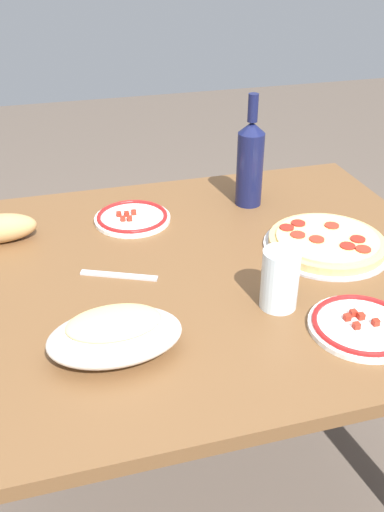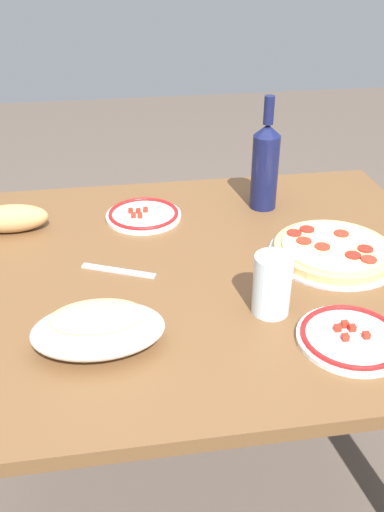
# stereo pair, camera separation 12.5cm
# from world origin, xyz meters

# --- Properties ---
(ground_plane) EXTENTS (8.00, 8.00, 0.00)m
(ground_plane) POSITION_xyz_m (0.00, 0.00, 0.00)
(ground_plane) COLOR brown
(ground_plane) RESTS_ON ground
(dining_table) EXTENTS (1.20, 0.96, 0.71)m
(dining_table) POSITION_xyz_m (0.00, 0.00, 0.60)
(dining_table) COLOR brown
(dining_table) RESTS_ON ground
(pepperoni_pizza) EXTENTS (0.29, 0.29, 0.03)m
(pepperoni_pizza) POSITION_xyz_m (-0.33, 0.00, 0.72)
(pepperoni_pizza) COLOR #B7B7BC
(pepperoni_pizza) RESTS_ON dining_table
(baked_pasta_dish) EXTENTS (0.24, 0.15, 0.08)m
(baked_pasta_dish) POSITION_xyz_m (0.21, 0.24, 0.75)
(baked_pasta_dish) COLOR white
(baked_pasta_dish) RESTS_ON dining_table
(wine_bottle) EXTENTS (0.07, 0.07, 0.30)m
(wine_bottle) POSITION_xyz_m (-0.23, -0.28, 0.83)
(wine_bottle) COLOR #141942
(wine_bottle) RESTS_ON dining_table
(water_glass) EXTENTS (0.07, 0.07, 0.12)m
(water_glass) POSITION_xyz_m (-0.13, 0.18, 0.77)
(water_glass) COLOR silver
(water_glass) RESTS_ON dining_table
(side_plate_near) EXTENTS (0.20, 0.20, 0.02)m
(side_plate_near) POSITION_xyz_m (-0.25, 0.30, 0.72)
(side_plate_near) COLOR white
(side_plate_near) RESTS_ON dining_table
(side_plate_far) EXTENTS (0.19, 0.19, 0.02)m
(side_plate_far) POSITION_xyz_m (0.09, -0.26, 0.72)
(side_plate_far) COLOR white
(side_plate_far) RESTS_ON dining_table
(bread_loaf) EXTENTS (0.18, 0.08, 0.07)m
(bread_loaf) POSITION_xyz_m (0.41, -0.24, 0.74)
(bread_loaf) COLOR tan
(bread_loaf) RESTS_ON dining_table
(fork_left) EXTENTS (0.16, 0.09, 0.00)m
(fork_left) POSITION_xyz_m (0.16, -0.01, 0.71)
(fork_left) COLOR #B7B7BC
(fork_left) RESTS_ON dining_table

